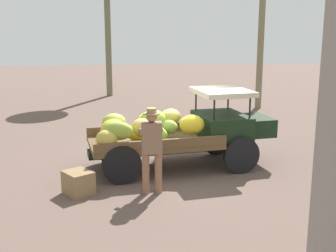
{
  "coord_description": "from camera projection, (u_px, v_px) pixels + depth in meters",
  "views": [
    {
      "loc": [
        -1.28,
        -10.17,
        3.33
      ],
      "look_at": [
        -0.23,
        -0.09,
        1.04
      ],
      "focal_mm": 46.91,
      "sensor_mm": 36.0,
      "label": 1
    }
  ],
  "objects": [
    {
      "name": "ground_plane",
      "position": [
        177.0,
        166.0,
        10.74
      ],
      "size": [
        60.0,
        60.0,
        0.0
      ],
      "primitive_type": "plane",
      "color": "brown"
    },
    {
      "name": "truck",
      "position": [
        183.0,
        130.0,
        10.47
      ],
      "size": [
        4.61,
        2.32,
        1.87
      ],
      "rotation": [
        0.0,
        0.0,
        0.16
      ],
      "color": "black",
      "rests_on": "ground"
    },
    {
      "name": "farmer",
      "position": [
        152.0,
        145.0,
        8.83
      ],
      "size": [
        0.53,
        0.46,
        1.77
      ],
      "rotation": [
        0.0,
        0.0,
        1.61
      ],
      "color": "#936348",
      "rests_on": "ground"
    },
    {
      "name": "wooden_crate",
      "position": [
        78.0,
        183.0,
        8.92
      ],
      "size": [
        0.72,
        0.74,
        0.48
      ],
      "primitive_type": "cube",
      "rotation": [
        0.0,
        0.0,
        2.19
      ],
      "color": "olive",
      "rests_on": "ground"
    }
  ]
}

